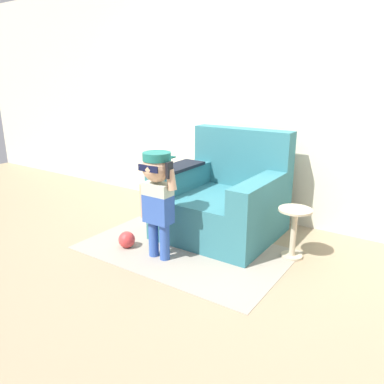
{
  "coord_description": "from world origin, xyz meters",
  "views": [
    {
      "loc": [
        1.56,
        -2.95,
        1.48
      ],
      "look_at": [
        -0.22,
        -0.34,
        0.51
      ],
      "focal_mm": 35.0,
      "sensor_mm": 36.0,
      "label": 1
    }
  ],
  "objects_px": {
    "armchair": "(224,200)",
    "toy_ball": "(127,240)",
    "person_child": "(157,189)",
    "side_table": "(294,228)"
  },
  "relations": [
    {
      "from": "toy_ball",
      "to": "side_table",
      "type": "bearing_deg",
      "value": 26.7
    },
    {
      "from": "armchair",
      "to": "toy_ball",
      "type": "height_order",
      "value": "armchair"
    },
    {
      "from": "armchair",
      "to": "toy_ball",
      "type": "xyz_separation_m",
      "value": [
        -0.55,
        -0.8,
        -0.26
      ]
    },
    {
      "from": "person_child",
      "to": "toy_ball",
      "type": "xyz_separation_m",
      "value": [
        -0.37,
        -0.01,
        -0.54
      ]
    },
    {
      "from": "person_child",
      "to": "toy_ball",
      "type": "bearing_deg",
      "value": -178.78
    },
    {
      "from": "toy_ball",
      "to": "person_child",
      "type": "bearing_deg",
      "value": 1.22
    },
    {
      "from": "armchair",
      "to": "person_child",
      "type": "height_order",
      "value": "armchair"
    },
    {
      "from": "side_table",
      "to": "toy_ball",
      "type": "height_order",
      "value": "side_table"
    },
    {
      "from": "side_table",
      "to": "person_child",
      "type": "bearing_deg",
      "value": -145.26
    },
    {
      "from": "armchair",
      "to": "person_child",
      "type": "xyz_separation_m",
      "value": [
        -0.18,
        -0.79,
        0.28
      ]
    }
  ]
}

